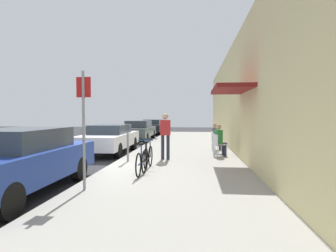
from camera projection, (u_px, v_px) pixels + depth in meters
ground_plane at (102, 173)px, 8.10m from camera, size 60.00×60.00×0.00m
sidewalk_slab at (180, 161)px, 9.86m from camera, size 4.50×32.00×0.12m
building_facade at (247, 94)px, 9.50m from camera, size 1.40×32.00×5.04m
parked_car_0 at (18, 160)px, 5.94m from camera, size 1.80×4.40×1.46m
parked_car_1 at (110, 138)px, 12.27m from camera, size 1.80×4.40×1.31m
parked_car_2 at (138, 130)px, 18.44m from camera, size 1.80×4.40×1.36m
parked_car_3 at (153, 126)px, 24.61m from camera, size 1.80×4.40×1.33m
parking_meter at (128, 140)px, 9.41m from camera, size 0.12×0.10×1.32m
street_sign at (84, 121)px, 5.81m from camera, size 0.32×0.06×2.60m
bicycle_0 at (142, 161)px, 7.52m from camera, size 0.46×1.71×0.90m
bicycle_1 at (147, 158)px, 8.01m from camera, size 0.46×1.71×0.90m
cafe_chair_0 at (218, 143)px, 10.67m from camera, size 0.56×0.56×0.87m
seated_patron_0 at (220, 139)px, 10.68m from camera, size 0.51×0.47×1.29m
cafe_chair_1 at (217, 141)px, 11.47m from camera, size 0.55×0.55×0.87m
cafe_chair_2 at (215, 139)px, 12.60m from camera, size 0.45×0.45×0.87m
seated_patron_2 at (216, 135)px, 12.58m from camera, size 0.43×0.36×1.29m
pedestrian_standing at (165, 132)px, 9.83m from camera, size 0.36×0.22×1.70m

